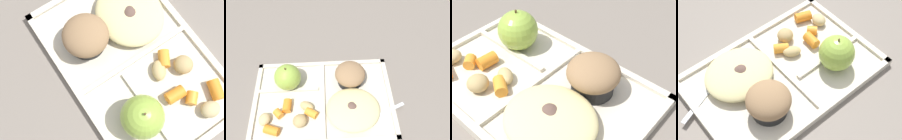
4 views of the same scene
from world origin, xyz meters
TOP-DOWN VIEW (x-y plane):
  - ground at (0.00, 0.00)m, footprint 6.00×6.00m
  - lunch_tray at (-0.00, 0.00)m, footprint 0.38×0.25m
  - green_apple at (-0.10, 0.05)m, footprint 0.07×0.07m
  - bran_muffin at (0.08, 0.05)m, footprint 0.08×0.08m
  - carrot_slice_near_corner at (-0.10, -0.02)m, footprint 0.02×0.03m
  - carrot_slice_center at (-0.13, -0.09)m, footprint 0.04×0.03m
  - carrot_slice_edge at (-0.03, -0.04)m, footprint 0.04×0.03m
  - carrot_slice_back at (-0.12, -0.04)m, footprint 0.03×0.03m
  - potato_chunk_browned at (-0.04, -0.02)m, footprint 0.05×0.04m
  - potato_chunk_corner at (-0.06, -0.07)m, footprint 0.05×0.05m
  - potato_chunk_wedge at (-0.15, -0.06)m, footprint 0.03×0.04m
  - egg_noodle_pile at (0.08, -0.04)m, footprint 0.14×0.13m
  - meatball_side at (0.08, -0.04)m, footprint 0.03×0.03m
  - meatball_front at (0.07, -0.04)m, footprint 0.04×0.04m
  - meatball_back at (0.08, -0.04)m, footprint 0.03×0.03m

SIDE VIEW (x-z plane):
  - ground at x=0.00m, z-range 0.00..0.00m
  - lunch_tray at x=0.00m, z-range 0.00..0.02m
  - potato_chunk_browned at x=-0.04m, z-range 0.01..0.03m
  - carrot_slice_back at x=-0.12m, z-range 0.01..0.03m
  - carrot_slice_edge at x=-0.03m, z-range 0.01..0.03m
  - carrot_slice_center at x=-0.13m, z-range 0.01..0.03m
  - carrot_slice_near_corner at x=-0.10m, z-range 0.01..0.03m
  - potato_chunk_wedge at x=-0.15m, z-range 0.01..0.03m
  - potato_chunk_corner at x=-0.06m, z-range 0.01..0.04m
  - meatball_side at x=0.08m, z-range 0.01..0.04m
  - egg_noodle_pile at x=0.08m, z-range 0.01..0.04m
  - meatball_back at x=0.08m, z-range 0.01..0.04m
  - meatball_front at x=0.07m, z-range 0.01..0.05m
  - bran_muffin at x=0.08m, z-range 0.01..0.07m
  - green_apple at x=-0.10m, z-range 0.01..0.09m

